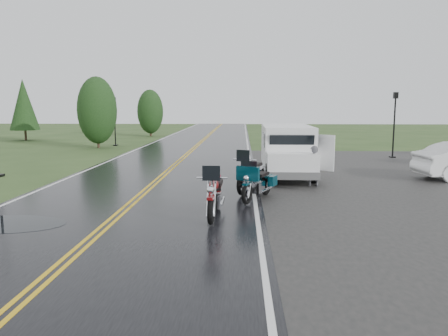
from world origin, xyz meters
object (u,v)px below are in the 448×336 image
(motorcycle_silver, at_px, (242,175))
(motorcycle_teal, at_px, (247,185))
(van_white, at_px, (269,155))
(lamp_post_far_left, at_px, (115,121))
(motorcycle_red, at_px, (211,199))
(lamp_post_far_right, at_px, (394,125))
(person_at_van, at_px, (313,167))

(motorcycle_silver, bearing_deg, motorcycle_teal, -63.47)
(van_white, xyz_separation_m, lamp_post_far_left, (-10.59, 15.67, 0.73))
(motorcycle_red, xyz_separation_m, van_white, (1.81, 6.21, 0.38))
(van_white, bearing_deg, lamp_post_far_right, 49.25)
(motorcycle_teal, distance_m, person_at_van, 4.15)
(lamp_post_far_right, bearing_deg, motorcycle_silver, -127.64)
(motorcycle_teal, relative_size, van_white, 0.40)
(motorcycle_teal, height_order, lamp_post_far_right, lamp_post_far_right)
(motorcycle_red, bearing_deg, person_at_van, 60.62)
(motorcycle_red, bearing_deg, lamp_post_far_right, 59.54)
(lamp_post_far_right, bearing_deg, lamp_post_far_left, 159.14)
(motorcycle_teal, bearing_deg, person_at_van, 76.59)
(lamp_post_far_left, bearing_deg, lamp_post_far_right, -20.86)
(lamp_post_far_left, bearing_deg, van_white, -55.95)
(motorcycle_red, relative_size, motorcycle_silver, 0.98)
(motorcycle_red, bearing_deg, lamp_post_far_left, 113.80)
(motorcycle_teal, relative_size, lamp_post_far_left, 0.61)
(lamp_post_far_left, distance_m, lamp_post_far_right, 19.54)
(van_white, distance_m, lamp_post_far_right, 11.63)
(motorcycle_silver, xyz_separation_m, lamp_post_far_right, (8.71, 11.30, 1.16))
(motorcycle_silver, distance_m, van_white, 2.82)
(person_at_van, distance_m, lamp_post_far_left, 20.36)
(lamp_post_far_left, bearing_deg, motorcycle_teal, -63.66)
(motorcycle_teal, distance_m, lamp_post_far_left, 21.89)
(person_at_van, xyz_separation_m, lamp_post_far_right, (6.06, 9.32, 1.15))
(van_white, bearing_deg, lamp_post_far_left, 124.62)
(van_white, relative_size, person_at_van, 3.71)
(motorcycle_red, xyz_separation_m, lamp_post_far_left, (-8.78, 21.88, 1.10))
(motorcycle_teal, distance_m, motorcycle_silver, 1.35)
(person_at_van, bearing_deg, lamp_post_far_left, -61.04)
(motorcycle_silver, distance_m, lamp_post_far_right, 14.32)
(van_white, bearing_deg, motorcycle_silver, -111.58)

